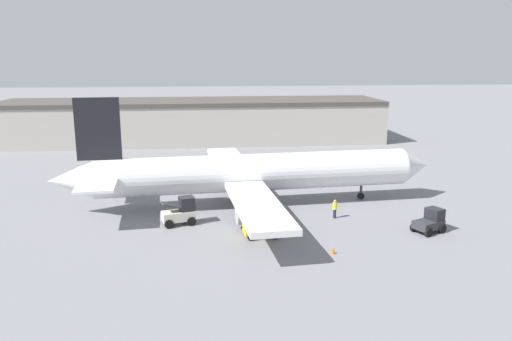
# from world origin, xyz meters

# --- Properties ---
(ground_plane) EXTENTS (400.00, 400.00, 0.00)m
(ground_plane) POSITION_xyz_m (0.00, 0.00, 0.00)
(ground_plane) COLOR slate
(terminal_building) EXTENTS (65.85, 14.24, 7.36)m
(terminal_building) POSITION_xyz_m (-6.76, 39.71, 3.69)
(terminal_building) COLOR #ADA89E
(terminal_building) RESTS_ON ground_plane
(airplane) EXTENTS (39.04, 32.70, 11.22)m
(airplane) POSITION_xyz_m (-0.94, -0.07, 3.38)
(airplane) COLOR silver
(airplane) RESTS_ON ground_plane
(ground_crew_worker) EXTENTS (0.39, 0.39, 1.79)m
(ground_crew_worker) POSITION_xyz_m (6.93, -5.03, 0.96)
(ground_crew_worker) COLOR #1E2338
(ground_crew_worker) RESTS_ON ground_plane
(baggage_tug) EXTENTS (3.14, 2.22, 2.48)m
(baggage_tug) POSITION_xyz_m (-0.24, -9.11, 1.10)
(baggage_tug) COLOR yellow
(baggage_tug) RESTS_ON ground_plane
(belt_loader_truck) EXTENTS (3.21, 2.40, 2.53)m
(belt_loader_truck) POSITION_xyz_m (-7.44, -5.30, 1.16)
(belt_loader_truck) COLOR beige
(belt_loader_truck) RESTS_ON ground_plane
(pushback_tug) EXTENTS (3.11, 2.75, 2.06)m
(pushback_tug) POSITION_xyz_m (14.19, -9.65, 0.95)
(pushback_tug) COLOR #2D2D33
(pushback_tug) RESTS_ON ground_plane
(safety_cone_near) EXTENTS (0.36, 0.36, 0.55)m
(safety_cone_near) POSITION_xyz_m (4.55, -13.55, 0.28)
(safety_cone_near) COLOR #EF590F
(safety_cone_near) RESTS_ON ground_plane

